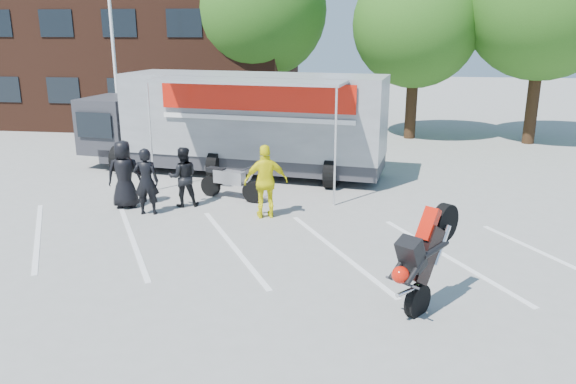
% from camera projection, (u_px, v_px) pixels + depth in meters
% --- Properties ---
extents(ground, '(100.00, 100.00, 0.00)m').
position_uv_depth(ground, '(212.00, 262.00, 11.88)').
color(ground, gray).
rests_on(ground, ground).
extents(parking_bay_lines, '(18.09, 13.33, 0.01)m').
position_uv_depth(parking_bay_lines, '(224.00, 245.00, 12.83)').
color(parking_bay_lines, white).
rests_on(parking_bay_lines, ground).
extents(office_building, '(18.00, 8.00, 7.00)m').
position_uv_depth(office_building, '(118.00, 54.00, 29.39)').
color(office_building, '#3F1F14').
rests_on(office_building, ground).
extents(flagpole, '(1.61, 0.12, 8.00)m').
position_uv_depth(flagpole, '(117.00, 21.00, 20.83)').
color(flagpole, white).
rests_on(flagpole, ground).
extents(tree_left, '(6.12, 6.12, 8.64)m').
position_uv_depth(tree_left, '(260.00, 11.00, 25.80)').
color(tree_left, '#382314').
rests_on(tree_left, ground).
extents(tree_mid, '(5.44, 5.44, 7.68)m').
position_uv_depth(tree_mid, '(416.00, 24.00, 24.05)').
color(tree_mid, '#382314').
rests_on(tree_mid, ground).
extents(tree_right, '(6.46, 6.46, 9.12)m').
position_uv_depth(tree_right, '(545.00, 0.00, 22.62)').
color(tree_right, '#382314').
rests_on(tree_right, ground).
extents(transporter_truck, '(11.09, 6.40, 3.35)m').
position_uv_depth(transporter_truck, '(241.00, 173.00, 19.26)').
color(transporter_truck, '#96999E').
rests_on(transporter_truck, ground).
extents(parked_motorcycle, '(2.20, 1.33, 1.09)m').
position_uv_depth(parked_motorcycle, '(232.00, 199.00, 16.30)').
color(parked_motorcycle, '#AAAAAF').
rests_on(parked_motorcycle, ground).
extents(stunt_bike_rider, '(1.71, 1.90, 2.07)m').
position_uv_depth(stunt_bike_rider, '(436.00, 302.00, 10.16)').
color(stunt_bike_rider, black).
rests_on(stunt_bike_rider, ground).
extents(spectator_leather_a, '(1.05, 0.83, 1.88)m').
position_uv_depth(spectator_leather_a, '(124.00, 174.00, 15.32)').
color(spectator_leather_a, black).
rests_on(spectator_leather_a, ground).
extents(spectator_leather_b, '(0.71, 0.53, 1.79)m').
position_uv_depth(spectator_leather_b, '(146.00, 181.00, 14.76)').
color(spectator_leather_b, black).
rests_on(spectator_leather_b, ground).
extents(spectator_leather_c, '(0.98, 0.87, 1.67)m').
position_uv_depth(spectator_leather_c, '(183.00, 177.00, 15.45)').
color(spectator_leather_c, black).
rests_on(spectator_leather_c, ground).
extents(spectator_hivis, '(1.22, 0.79, 1.93)m').
position_uv_depth(spectator_hivis, '(266.00, 182.00, 14.48)').
color(spectator_hivis, '#FFF40D').
rests_on(spectator_hivis, ground).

